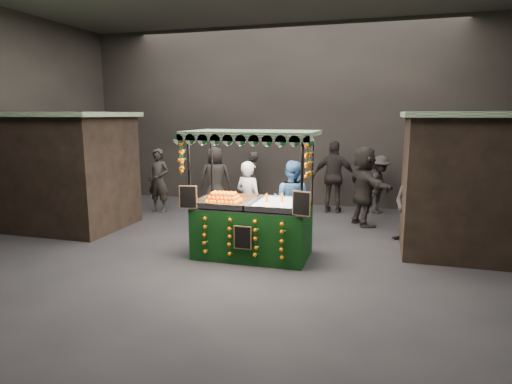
# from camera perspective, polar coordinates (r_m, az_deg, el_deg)

# --- Properties ---
(ground) EXTENTS (12.00, 12.00, 0.00)m
(ground) POSITION_cam_1_polar(r_m,az_deg,el_deg) (8.02, -3.37, -8.39)
(ground) COLOR black
(ground) RESTS_ON ground
(market_hall) EXTENTS (12.10, 10.10, 5.05)m
(market_hall) POSITION_cam_1_polar(r_m,az_deg,el_deg) (7.65, -3.65, 16.39)
(market_hall) COLOR black
(market_hall) RESTS_ON ground
(neighbour_stall_left) EXTENTS (3.00, 2.20, 2.60)m
(neighbour_stall_left) POSITION_cam_1_polar(r_m,az_deg,el_deg) (10.80, -24.15, 2.67)
(neighbour_stall_left) COLOR black
(neighbour_stall_left) RESTS_ON ground
(neighbour_stall_right) EXTENTS (3.00, 2.20, 2.60)m
(neighbour_stall_right) POSITION_cam_1_polar(r_m,az_deg,el_deg) (8.94, 27.86, 1.00)
(neighbour_stall_right) COLOR black
(neighbour_stall_right) RESTS_ON ground
(juice_stall) EXTENTS (2.34, 1.38, 2.27)m
(juice_stall) POSITION_cam_1_polar(r_m,az_deg,el_deg) (7.80, -0.48, -3.51)
(juice_stall) COLOR black
(juice_stall) RESTS_ON ground
(vendor_grey) EXTENTS (0.69, 0.58, 1.63)m
(vendor_grey) POSITION_cam_1_polar(r_m,az_deg,el_deg) (8.80, -0.98, -1.20)
(vendor_grey) COLOR slate
(vendor_grey) RESTS_ON ground
(vendor_blue) EXTENTS (0.90, 0.75, 1.65)m
(vendor_blue) POSITION_cam_1_polar(r_m,az_deg,el_deg) (8.74, 4.70, -1.25)
(vendor_blue) COLOR navy
(vendor_blue) RESTS_ON ground
(shopper_0) EXTENTS (0.64, 0.45, 1.67)m
(shopper_0) POSITION_cam_1_polar(r_m,az_deg,el_deg) (11.72, -12.69, 1.51)
(shopper_0) COLOR #292621
(shopper_0) RESTS_ON ground
(shopper_1) EXTENTS (0.94, 0.88, 1.55)m
(shopper_1) POSITION_cam_1_polar(r_m,az_deg,el_deg) (9.16, 19.82, -1.62)
(shopper_1) COLOR #2A2422
(shopper_1) RESTS_ON ground
(shopper_2) EXTENTS (1.12, 0.48, 1.89)m
(shopper_2) POSITION_cam_1_polar(r_m,az_deg,el_deg) (11.50, 10.24, 1.98)
(shopper_2) COLOR black
(shopper_2) RESTS_ON ground
(shopper_3) EXTENTS (0.90, 1.11, 1.51)m
(shopper_3) POSITION_cam_1_polar(r_m,az_deg,el_deg) (11.70, 15.92, 0.93)
(shopper_3) COLOR #282420
(shopper_3) RESTS_ON ground
(shopper_4) EXTENTS (0.96, 0.77, 1.70)m
(shopper_4) POSITION_cam_1_polar(r_m,az_deg,el_deg) (11.74, -5.36, 1.80)
(shopper_4) COLOR #2B2723
(shopper_4) RESTS_ON ground
(shopper_5) EXTENTS (1.31, 1.76, 1.85)m
(shopper_5) POSITION_cam_1_polar(r_m,az_deg,el_deg) (10.29, 14.04, 0.77)
(shopper_5) COLOR black
(shopper_5) RESTS_ON ground
(shopper_6) EXTENTS (0.46, 0.61, 1.51)m
(shopper_6) POSITION_cam_1_polar(r_m,az_deg,el_deg) (12.31, -0.47, 1.78)
(shopper_6) COLOR #2A2722
(shopper_6) RESTS_ON ground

